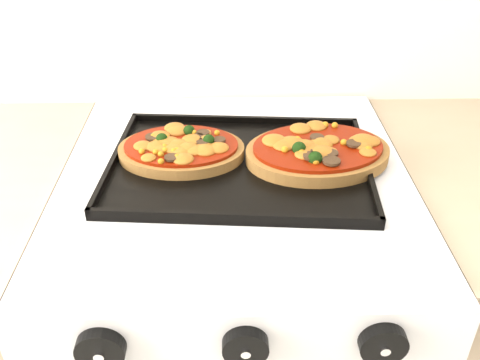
{
  "coord_description": "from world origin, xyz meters",
  "views": [
    {
      "loc": [
        -0.01,
        0.92,
        1.39
      ],
      "look_at": [
        0.01,
        1.65,
        0.92
      ],
      "focal_mm": 40.0,
      "sensor_mm": 36.0,
      "label": 1
    }
  ],
  "objects_px": {
    "pizza_left": "(181,148)",
    "pizza_right": "(318,150)",
    "stove": "(236,346)",
    "baking_tray": "(239,163)"
  },
  "relations": [
    {
      "from": "stove",
      "to": "pizza_left",
      "type": "xyz_separation_m",
      "value": [
        -0.09,
        0.03,
        0.48
      ]
    },
    {
      "from": "pizza_left",
      "to": "pizza_right",
      "type": "height_order",
      "value": "pizza_right"
    },
    {
      "from": "baking_tray",
      "to": "pizza_left",
      "type": "relative_size",
      "value": 2.0
    },
    {
      "from": "baking_tray",
      "to": "pizza_right",
      "type": "relative_size",
      "value": 1.76
    },
    {
      "from": "stove",
      "to": "baking_tray",
      "type": "height_order",
      "value": "baking_tray"
    },
    {
      "from": "pizza_left",
      "to": "stove",
      "type": "bearing_deg",
      "value": -17.55
    },
    {
      "from": "stove",
      "to": "pizza_right",
      "type": "height_order",
      "value": "pizza_right"
    },
    {
      "from": "stove",
      "to": "baking_tray",
      "type": "distance_m",
      "value": 0.47
    },
    {
      "from": "pizza_left",
      "to": "pizza_right",
      "type": "distance_m",
      "value": 0.23
    },
    {
      "from": "pizza_right",
      "to": "stove",
      "type": "bearing_deg",
      "value": -175.07
    }
  ]
}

